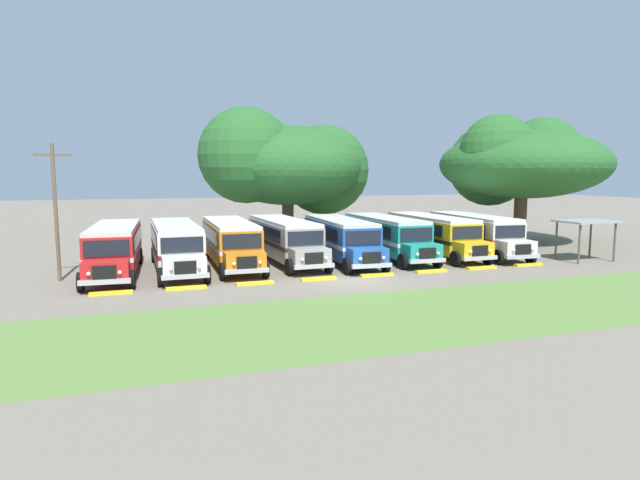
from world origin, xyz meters
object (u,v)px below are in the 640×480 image
(broad_shade_tree, at_px, (287,164))
(parked_bus_slot_1, at_px, (176,244))
(secondary_tree, at_px, (516,162))
(parked_bus_slot_5, at_px, (386,235))
(parked_bus_slot_7, at_px, (475,232))
(parked_bus_slot_3, at_px, (284,238))
(waiting_shelter, at_px, (586,224))
(parked_bus_slot_0, at_px, (115,247))
(parked_bus_slot_4, at_px, (341,238))
(parked_bus_slot_2, at_px, (231,241))
(utility_pole, at_px, (56,209))
(parked_bus_slot_6, at_px, (432,233))

(broad_shade_tree, bearing_deg, parked_bus_slot_1, -130.51)
(parked_bus_slot_1, distance_m, secondary_tree, 29.81)
(parked_bus_slot_5, height_order, parked_bus_slot_7, same)
(parked_bus_slot_1, relative_size, parked_bus_slot_3, 1.00)
(waiting_shelter, bearing_deg, parked_bus_slot_5, 154.28)
(parked_bus_slot_0, xyz_separation_m, parked_bus_slot_1, (3.46, 0.13, 0.00))
(parked_bus_slot_4, bearing_deg, broad_shade_tree, -175.73)
(parked_bus_slot_2, xyz_separation_m, utility_pole, (-9.70, -1.99, 2.37))
(parked_bus_slot_2, distance_m, broad_shade_tree, 14.69)
(parked_bus_slot_6, bearing_deg, parked_bus_slot_4, -86.50)
(parked_bus_slot_0, relative_size, parked_bus_slot_6, 1.01)
(parked_bus_slot_0, relative_size, parked_bus_slot_7, 1.00)
(parked_bus_slot_5, bearing_deg, waiting_shelter, 65.24)
(parked_bus_slot_0, distance_m, secondary_tree, 33.20)
(parked_bus_slot_7, height_order, utility_pole, utility_pole)
(parked_bus_slot_2, xyz_separation_m, waiting_shelter, (22.85, -6.00, 0.87))
(secondary_tree, xyz_separation_m, waiting_shelter, (-2.67, -10.44, -4.38))
(parked_bus_slot_6, bearing_deg, utility_pole, -85.37)
(parked_bus_slot_2, xyz_separation_m, broad_shade_tree, (7.09, 11.80, 5.12))
(parked_bus_slot_5, distance_m, broad_shade_tree, 13.62)
(parked_bus_slot_0, xyz_separation_m, parked_bus_slot_2, (6.87, 0.62, 0.00))
(parked_bus_slot_4, distance_m, broad_shade_tree, 13.53)
(broad_shade_tree, height_order, secondary_tree, broad_shade_tree)
(parked_bus_slot_7, relative_size, waiting_shelter, 3.04)
(parked_bus_slot_5, bearing_deg, parked_bus_slot_1, -88.01)
(parked_bus_slot_2, relative_size, secondary_tree, 0.71)
(parked_bus_slot_2, height_order, parked_bus_slot_7, same)
(parked_bus_slot_3, bearing_deg, parked_bus_slot_4, 74.36)
(parked_bus_slot_0, distance_m, parked_bus_slot_7, 24.67)
(parked_bus_slot_2, height_order, parked_bus_slot_3, same)
(parked_bus_slot_3, bearing_deg, secondary_tree, 99.50)
(secondary_tree, bearing_deg, parked_bus_slot_6, -156.38)
(broad_shade_tree, bearing_deg, parked_bus_slot_7, -49.63)
(parked_bus_slot_7, distance_m, waiting_shelter, 7.32)
(parked_bus_slot_3, relative_size, secondary_tree, 0.71)
(parked_bus_slot_0, height_order, broad_shade_tree, broad_shade_tree)
(parked_bus_slot_2, xyz_separation_m, parked_bus_slot_4, (7.25, -0.72, 0.00))
(broad_shade_tree, bearing_deg, utility_pole, -140.61)
(secondary_tree, bearing_deg, parked_bus_slot_0, -171.13)
(parked_bus_slot_3, relative_size, utility_pole, 1.47)
(secondary_tree, bearing_deg, utility_pole, -169.66)
(parked_bus_slot_6, xyz_separation_m, utility_pole, (-24.19, -1.60, 2.37))
(parked_bus_slot_1, distance_m, parked_bus_slot_5, 14.29)
(parked_bus_slot_1, relative_size, parked_bus_slot_2, 1.00)
(broad_shade_tree, bearing_deg, parked_bus_slot_4, -89.28)
(parked_bus_slot_3, bearing_deg, broad_shade_tree, 161.83)
(parked_bus_slot_6, bearing_deg, parked_bus_slot_3, -92.24)
(parked_bus_slot_1, xyz_separation_m, secondary_tree, (28.93, 4.93, 5.25))
(parked_bus_slot_1, xyz_separation_m, parked_bus_slot_7, (21.21, -0.29, 0.00))
(parked_bus_slot_1, height_order, broad_shade_tree, broad_shade_tree)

